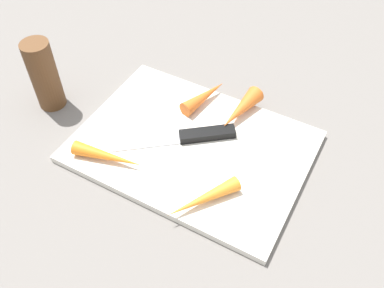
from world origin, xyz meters
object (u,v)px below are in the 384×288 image
Objects in this scene: cutting_board at (192,146)px; carrot_long at (108,156)px; carrot_shortest at (204,96)px; carrot_longest at (203,199)px; pepper_grinder at (44,75)px; carrot_short at (240,110)px; knife at (199,135)px.

cutting_board is 0.13m from carrot_long.
carrot_shortest is (0.03, -0.10, 0.02)m from cutting_board.
carrot_long reaches higher than cutting_board.
carrot_shortest is 0.85× the size of carrot_long.
carrot_longest is (-0.10, 0.19, -0.00)m from carrot_shortest.
carrot_long is (0.10, 0.09, 0.02)m from cutting_board.
cutting_board is at bearing -174.63° from pepper_grinder.
pepper_grinder reaches higher than carrot_short.
knife is 1.77× the size of carrot_shortest.
cutting_board is 0.11m from carrot_longest.
pepper_grinder is (0.27, 0.04, 0.05)m from knife.
carrot_long is at bearing -27.51° from carrot_short.
cutting_board is at bearing 33.67° from carrot_long.
carrot_shortest is at bearing 60.17° from carrot_long.
pepper_grinder is at bearing 132.55° from carrot_shortest.
knife is 0.09m from carrot_shortest.
carrot_short is 0.78× the size of pepper_grinder.
carrot_shortest is 0.21m from carrot_longest.
carrot_longest is (-0.06, 0.11, 0.01)m from knife.
pepper_grinder is (0.34, -0.07, 0.04)m from carrot_longest.
carrot_longest is at bearing 82.82° from knife.
carrot_short is 0.07m from carrot_shortest.
cutting_board is at bearing -14.60° from carrot_short.
knife is 1.73× the size of carrot_short.
carrot_short is (-0.04, -0.08, 0.01)m from knife.
carrot_short is 1.03× the size of carrot_shortest.
pepper_grinder is at bearing 5.37° from cutting_board.
pepper_grinder is (0.24, 0.12, 0.04)m from carrot_shortest.
carrot_short is at bearing 43.58° from carrot_long.
carrot_long is at bearing 10.02° from knife.
carrot_short is 0.19m from carrot_longest.
knife is 0.28m from pepper_grinder.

